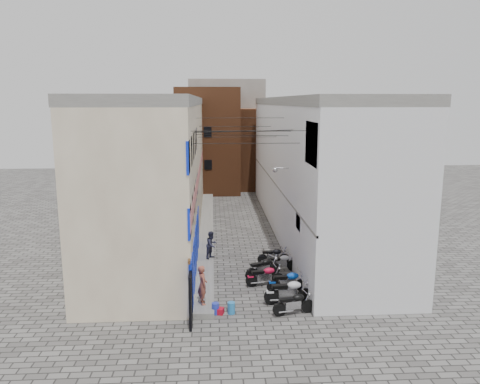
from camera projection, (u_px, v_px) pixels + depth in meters
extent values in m
plane|color=#4F4C4A|center=(253.00, 318.00, 19.11)|extent=(90.00, 90.00, 0.00)
cube|color=slate|center=(207.00, 230.00, 31.71)|extent=(0.90, 26.00, 0.25)
cube|color=#C0AD91|center=(161.00, 170.00, 30.75)|extent=(5.00, 26.00, 8.50)
cube|color=#E3807F|center=(198.00, 174.00, 30.94)|extent=(0.10, 26.00, 0.80)
cube|color=#0D28D0|center=(195.00, 251.00, 23.52)|extent=(0.12, 10.20, 2.40)
cube|color=#0D28D0|center=(193.00, 173.00, 22.75)|extent=(0.10, 10.20, 4.00)
cube|color=slate|center=(159.00, 101.00, 29.89)|extent=(5.10, 26.00, 0.50)
cube|color=black|center=(191.00, 299.00, 18.36)|extent=(0.10, 1.20, 2.20)
cube|color=silver|center=(311.00, 169.00, 31.33)|extent=(5.00, 26.00, 8.50)
cube|color=#0D28D0|center=(312.00, 144.00, 19.40)|extent=(0.10, 2.40, 1.80)
cube|color=white|center=(299.00, 222.00, 22.61)|extent=(0.08, 1.00, 0.70)
cylinder|color=#B2B2B7|center=(282.00, 168.00, 25.10)|extent=(0.80, 0.06, 0.06)
sphere|color=#B2B2B7|center=(275.00, 170.00, 25.10)|extent=(0.28, 0.28, 0.28)
cube|color=slate|center=(313.00, 101.00, 30.47)|extent=(5.10, 26.00, 0.50)
cube|color=slate|center=(274.00, 182.00, 31.35)|extent=(0.10, 26.00, 0.12)
cube|color=brown|center=(208.00, 140.00, 45.48)|extent=(6.00, 6.00, 10.00)
cube|color=brown|center=(257.00, 148.00, 47.92)|extent=(5.00, 6.00, 8.00)
cube|color=slate|center=(227.00, 131.00, 51.38)|extent=(8.00, 5.00, 11.00)
cube|color=black|center=(230.00, 183.00, 43.58)|extent=(2.00, 0.30, 2.40)
cylinder|color=black|center=(250.00, 131.00, 19.64)|extent=(5.20, 0.02, 0.02)
cylinder|color=black|center=(247.00, 143.00, 21.73)|extent=(5.20, 0.02, 0.02)
cylinder|color=black|center=(243.00, 131.00, 24.11)|extent=(5.20, 0.02, 0.02)
cylinder|color=black|center=(240.00, 118.00, 26.44)|extent=(5.20, 0.02, 0.02)
cylinder|color=black|center=(237.00, 137.00, 29.63)|extent=(5.20, 0.02, 0.02)
cylinder|color=black|center=(235.00, 127.00, 32.48)|extent=(5.20, 0.02, 0.02)
cylinder|color=black|center=(245.00, 131.00, 22.62)|extent=(5.65, 2.07, 0.02)
cylinder|color=black|center=(241.00, 135.00, 25.63)|extent=(5.80, 1.58, 0.02)
imported|color=#A04E3A|center=(202.00, 285.00, 19.76)|extent=(0.54, 0.70, 1.70)
imported|color=#2C2D42|center=(212.00, 245.00, 25.57)|extent=(0.90, 0.94, 1.52)
cylinder|color=#267BC1|center=(231.00, 308.00, 19.50)|extent=(0.33, 0.33, 0.49)
cylinder|color=#2536BD|center=(215.00, 308.00, 19.46)|extent=(0.40, 0.40, 0.48)
cube|color=red|center=(219.00, 311.00, 19.49)|extent=(0.48, 0.41, 0.26)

